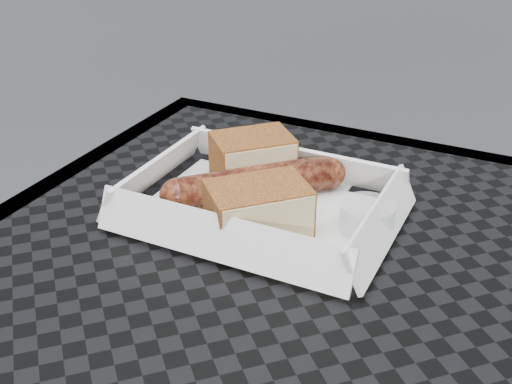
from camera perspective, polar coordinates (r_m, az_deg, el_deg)
food_tray at (r=0.61m, az=0.41°, el=-1.89°), size 0.22×0.15×0.00m
bratwurst at (r=0.62m, az=-0.02°, el=0.74°), size 0.14×0.14×0.04m
bread_near at (r=0.66m, az=-0.31°, el=3.01°), size 0.10×0.10×0.05m
bread_far at (r=0.57m, az=0.19°, el=-1.47°), size 0.10×0.10×0.04m
veg_garnish at (r=0.55m, az=2.48°, el=-5.25°), size 0.03×0.03×0.00m
napkin at (r=0.67m, az=2.93°, el=0.69°), size 0.12×0.12×0.00m
condiment_cup_sauce at (r=0.60m, az=-1.27°, el=-1.08°), size 0.05×0.05×0.03m
condiment_cup_empty at (r=0.59m, az=9.83°, el=-2.37°), size 0.05×0.05×0.03m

